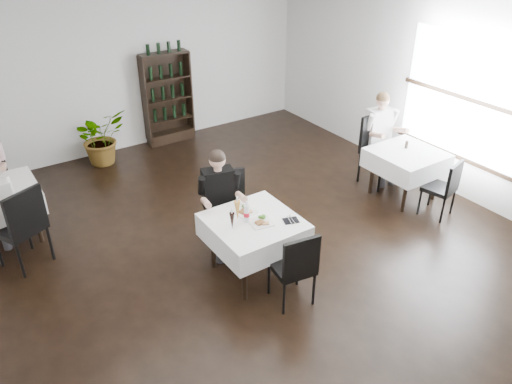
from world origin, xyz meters
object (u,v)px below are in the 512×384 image
Objects in this scene: wine_shelf at (168,99)px; potted_tree at (101,137)px; main_table at (253,231)px; diner_main at (220,195)px.

wine_shelf reaches higher than potted_tree.
potted_tree is at bearing 97.29° from main_table.
diner_main reaches higher than potted_tree.
diner_main is at bearing -82.63° from potted_tree.
potted_tree is at bearing 97.37° from diner_main.
main_table is 4.13m from potted_tree.
wine_shelf is 1.23× the size of diner_main.
main_table is 1.07× the size of potted_tree.
wine_shelf reaches higher than main_table.
diner_main is at bearing -104.94° from wine_shelf.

